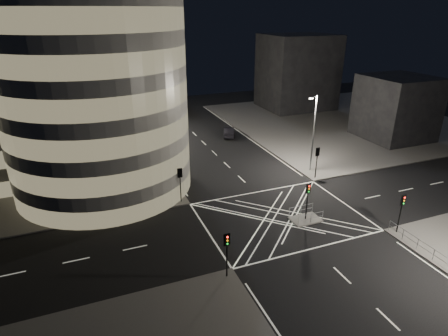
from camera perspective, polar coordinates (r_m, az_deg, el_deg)
name	(u,v)px	position (r m, az deg, el deg)	size (l,w,h in m)	color
ground	(281,217)	(39.62, 8.65, -7.34)	(120.00, 120.00, 0.00)	black
sidewalk_far_left	(2,163)	(60.64, -30.72, 0.64)	(42.00, 42.00, 0.15)	#575552
sidewalk_far_right	(344,121)	(75.84, 17.76, 6.84)	(42.00, 42.00, 0.15)	#575552
central_island	(305,219)	(39.45, 12.29, -7.65)	(3.00, 2.00, 0.15)	slate
office_tower_curved	(48,77)	(48.58, -25.27, 12.39)	(30.00, 29.00, 27.20)	gray
office_block_rear	(46,65)	(71.87, -25.45, 13.97)	(24.00, 16.00, 22.00)	gray
building_right_far	(297,72)	(82.87, 11.06, 14.19)	(14.00, 12.00, 15.00)	black
building_right_near	(396,107)	(67.49, 24.74, 8.38)	(10.00, 10.00, 10.00)	black
building_far_end	(139,62)	(88.99, -12.87, 15.51)	(18.00, 8.00, 18.00)	black
tree_a	(159,159)	(41.80, -9.87, 1.37)	(4.45, 4.45, 7.08)	black
tree_b	(148,140)	(47.27, -11.46, 4.15)	(4.79, 4.79, 7.53)	black
tree_c	(140,126)	(52.89, -12.71, 6.22)	(4.71, 4.71, 7.62)	black
tree_d	(133,112)	(58.48, -13.76, 8.26)	(4.54, 4.54, 8.05)	black
tree_e	(128,112)	(64.62, -14.46, 8.21)	(4.48, 4.48, 6.52)	black
traffic_signal_fl	(180,179)	(40.84, -6.71, -1.64)	(0.55, 0.22, 4.00)	black
traffic_signal_nl	(227,247)	(29.55, 0.44, -11.97)	(0.55, 0.22, 4.00)	black
traffic_signal_fr	(317,157)	(47.94, 14.01, 1.63)	(0.55, 0.22, 4.00)	black
traffic_signal_nr	(402,207)	(38.77, 25.46, -5.32)	(0.55, 0.22, 4.00)	black
traffic_signal_island	(308,195)	(38.11, 12.64, -3.97)	(0.55, 0.22, 4.00)	black
street_lamp_left_near	(162,142)	(44.46, -9.44, 3.94)	(1.25, 0.25, 10.00)	slate
street_lamp_left_far	(136,107)	(61.52, -13.21, 9.00)	(1.25, 0.25, 10.00)	slate
street_lamp_right_far	(313,131)	(49.12, 13.46, 5.46)	(1.25, 0.25, 10.00)	slate
railing_near_right	(442,260)	(36.68, 30.29, -12.05)	(0.06, 11.70, 1.10)	slate
railing_island_south	(311,218)	(38.51, 13.09, -7.47)	(2.80, 0.06, 1.10)	slate
railing_island_north	(301,210)	(39.79, 11.66, -6.28)	(2.80, 0.06, 1.10)	slate
sedan	(229,132)	(63.35, 0.76, 5.56)	(1.71, 4.92, 1.62)	black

